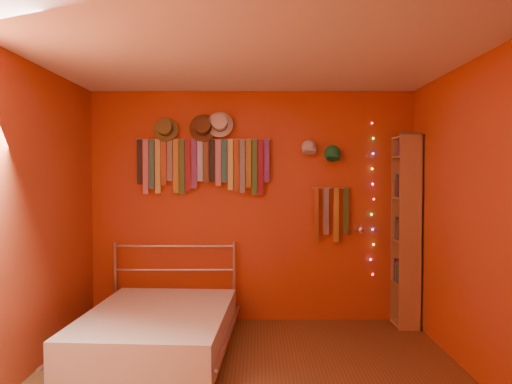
{
  "coord_description": "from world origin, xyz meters",
  "views": [
    {
      "loc": [
        0.06,
        -3.68,
        1.6
      ],
      "look_at": [
        0.04,
        0.9,
        1.44
      ],
      "focal_mm": 35.0,
      "sensor_mm": 36.0,
      "label": 1
    }
  ],
  "objects_px": {
    "tie_rack": "(203,163)",
    "bed": "(158,330)",
    "reading_lamp": "(360,229)",
    "bookshelf": "(410,230)"
  },
  "relations": [
    {
      "from": "tie_rack",
      "to": "bed",
      "type": "relative_size",
      "value": 0.79
    },
    {
      "from": "bed",
      "to": "tie_rack",
      "type": "bearing_deg",
      "value": 75.18
    },
    {
      "from": "reading_lamp",
      "to": "bed",
      "type": "distance_m",
      "value": 2.27
    },
    {
      "from": "reading_lamp",
      "to": "bookshelf",
      "type": "distance_m",
      "value": 0.53
    },
    {
      "from": "tie_rack",
      "to": "bed",
      "type": "xyz_separation_m",
      "value": [
        -0.31,
        -0.95,
        -1.52
      ]
    },
    {
      "from": "bookshelf",
      "to": "bed",
      "type": "height_order",
      "value": "bookshelf"
    },
    {
      "from": "reading_lamp",
      "to": "bookshelf",
      "type": "xyz_separation_m",
      "value": [
        0.53,
        0.02,
        -0.01
      ]
    },
    {
      "from": "reading_lamp",
      "to": "bed",
      "type": "relative_size",
      "value": 0.17
    },
    {
      "from": "reading_lamp",
      "to": "tie_rack",
      "type": "bearing_deg",
      "value": 173.97
    },
    {
      "from": "tie_rack",
      "to": "reading_lamp",
      "type": "xyz_separation_m",
      "value": [
        1.66,
        -0.18,
        -0.7
      ]
    }
  ]
}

